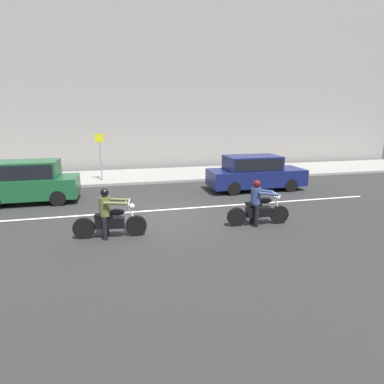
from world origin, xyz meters
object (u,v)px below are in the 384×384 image
parked_hatchback_forest_green (29,181)px  street_sign_post (100,152)px  parked_sedan_navy (255,172)px  motorcycle_with_rider_denim_blue (258,207)px  motorcycle_with_rider_olive (109,217)px

parked_hatchback_forest_green → street_sign_post: bearing=51.6°
parked_hatchback_forest_green → parked_sedan_navy: parked_hatchback_forest_green is taller
motorcycle_with_rider_denim_blue → parked_sedan_navy: (2.05, 4.82, 0.24)m
motorcycle_with_rider_denim_blue → street_sign_post: (-5.46, 8.38, 1.05)m
motorcycle_with_rider_denim_blue → parked_sedan_navy: size_ratio=0.46×
parked_hatchback_forest_green → parked_sedan_navy: bearing=-0.1°
motorcycle_with_rider_denim_blue → parked_hatchback_forest_green: bearing=149.6°
motorcycle_with_rider_olive → street_sign_post: 8.45m
parked_sedan_navy → parked_hatchback_forest_green: bearing=179.9°
motorcycle_with_rider_olive → motorcycle_with_rider_denim_blue: bearing=-0.2°
parked_sedan_navy → street_sign_post: bearing=154.6°
motorcycle_with_rider_denim_blue → parked_hatchback_forest_green: 9.58m
motorcycle_with_rider_olive → parked_hatchback_forest_green: parked_hatchback_forest_green is taller
motorcycle_with_rider_denim_blue → street_sign_post: size_ratio=0.85×
motorcycle_with_rider_olive → street_sign_post: (-0.56, 8.36, 1.06)m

